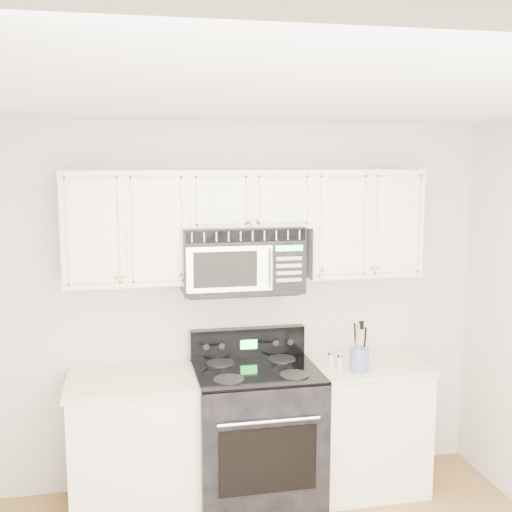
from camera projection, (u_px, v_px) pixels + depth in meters
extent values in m
cube|color=silver|center=(318.00, 97.00, 2.73)|extent=(3.50, 3.50, 0.01)
cube|color=beige|center=(243.00, 305.00, 4.62)|extent=(3.50, 0.01, 2.60)
cube|color=white|center=(135.00, 447.00, 4.28)|extent=(0.82, 0.63, 0.88)
cube|color=#EDE3C2|center=(133.00, 380.00, 4.21)|extent=(0.86, 0.65, 0.04)
cube|color=black|center=(136.00, 498.00, 4.37)|extent=(0.82, 0.55, 0.10)
cube|color=white|center=(361.00, 427.00, 4.60)|extent=(0.82, 0.63, 0.88)
cube|color=#EDE3C2|center=(363.00, 365.00, 4.53)|extent=(0.86, 0.65, 0.04)
cube|color=black|center=(358.00, 475.00, 4.70)|extent=(0.82, 0.55, 0.10)
cube|color=black|center=(256.00, 436.00, 4.40)|extent=(0.83, 0.71, 0.92)
cube|color=black|center=(268.00, 461.00, 4.05)|extent=(0.63, 0.01, 0.44)
cylinder|color=silver|center=(269.00, 422.00, 3.99)|extent=(0.66, 0.02, 0.02)
cube|color=black|center=(256.00, 370.00, 4.33)|extent=(0.83, 0.71, 0.02)
cube|color=black|center=(248.00, 343.00, 4.62)|extent=(0.83, 0.08, 0.22)
cube|color=#27FF42|center=(249.00, 344.00, 4.58)|extent=(0.12, 0.00, 0.07)
cube|color=white|center=(125.00, 228.00, 4.21)|extent=(0.80, 0.33, 0.75)
cube|color=white|center=(361.00, 223.00, 4.54)|extent=(0.80, 0.33, 0.75)
cube|color=white|center=(247.00, 199.00, 4.34)|extent=(0.84, 0.33, 0.39)
sphere|color=gold|center=(123.00, 277.00, 4.06)|extent=(0.03, 0.03, 0.03)
sphere|color=gold|center=(180.00, 275.00, 4.14)|extent=(0.03, 0.03, 0.03)
sphere|color=gold|center=(323.00, 270.00, 4.33)|extent=(0.03, 0.03, 0.03)
sphere|color=gold|center=(373.00, 268.00, 4.40)|extent=(0.03, 0.03, 0.03)
sphere|color=gold|center=(248.00, 221.00, 4.18)|extent=(0.03, 0.03, 0.03)
sphere|color=gold|center=(257.00, 221.00, 4.19)|extent=(0.03, 0.03, 0.03)
cylinder|color=red|center=(251.00, 230.00, 4.19)|extent=(0.00, 0.00, 0.12)
sphere|color=gold|center=(251.00, 240.00, 4.20)|extent=(0.04, 0.04, 0.04)
cube|color=black|center=(241.00, 258.00, 4.36)|extent=(0.81, 0.40, 0.45)
cube|color=beige|center=(246.00, 236.00, 4.14)|extent=(0.79, 0.01, 0.08)
cube|color=silver|center=(230.00, 269.00, 4.14)|extent=(0.57, 0.01, 0.30)
cube|color=black|center=(225.00, 269.00, 4.13)|extent=(0.42, 0.01, 0.23)
cube|color=black|center=(289.00, 267.00, 4.22)|extent=(0.22, 0.01, 0.30)
cube|color=#27FF42|center=(289.00, 248.00, 4.19)|extent=(0.18, 0.00, 0.04)
cylinder|color=silver|center=(271.00, 269.00, 4.16)|extent=(0.02, 0.02, 0.26)
cylinder|color=slate|center=(359.00, 359.00, 4.34)|extent=(0.13, 0.13, 0.16)
cylinder|color=#A8774D|center=(364.00, 347.00, 4.33)|extent=(0.01, 0.01, 0.28)
cylinder|color=black|center=(355.00, 345.00, 4.35)|extent=(0.01, 0.01, 0.30)
cylinder|color=#A8774D|center=(359.00, 346.00, 4.29)|extent=(0.01, 0.01, 0.32)
cylinder|color=black|center=(364.00, 347.00, 4.33)|extent=(0.01, 0.01, 0.28)
cylinder|color=#A8774D|center=(355.00, 345.00, 4.35)|extent=(0.01, 0.01, 0.30)
cylinder|color=silver|center=(331.00, 361.00, 4.42)|extent=(0.04, 0.04, 0.09)
cylinder|color=silver|center=(331.00, 353.00, 4.41)|extent=(0.04, 0.04, 0.02)
cylinder|color=silver|center=(340.00, 363.00, 4.38)|extent=(0.04, 0.04, 0.09)
cylinder|color=silver|center=(340.00, 356.00, 4.37)|extent=(0.04, 0.04, 0.02)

